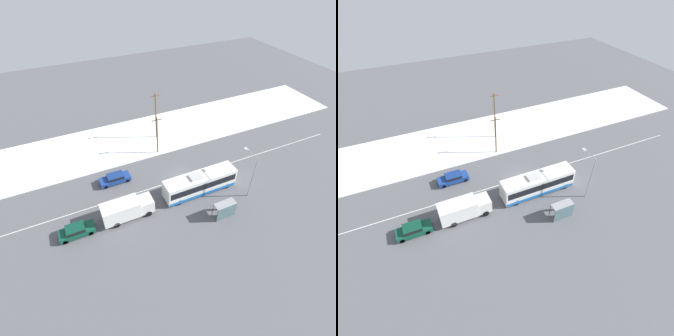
% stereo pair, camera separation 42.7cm
% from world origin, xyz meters
% --- Properties ---
extents(ground_plane, '(120.00, 120.00, 0.00)m').
position_xyz_m(ground_plane, '(0.00, 0.00, 0.00)').
color(ground_plane, '#56565B').
extents(snow_lot, '(80.00, 13.07, 0.12)m').
position_xyz_m(snow_lot, '(0.00, 13.49, 0.06)').
color(snow_lot, white).
rests_on(snow_lot, ground_plane).
extents(lane_marking_center, '(60.00, 0.12, 0.00)m').
position_xyz_m(lane_marking_center, '(0.00, 0.00, 0.00)').
color(lane_marking_center, silver).
rests_on(lane_marking_center, ground_plane).
extents(city_bus, '(10.99, 2.57, 3.37)m').
position_xyz_m(city_bus, '(1.00, -3.49, 1.64)').
color(city_bus, white).
rests_on(city_bus, ground_plane).
extents(box_truck, '(6.89, 2.30, 2.93)m').
position_xyz_m(box_truck, '(-10.21, -3.69, 1.63)').
color(box_truck, silver).
rests_on(box_truck, ground_plane).
extents(sedan_car, '(4.69, 1.80, 1.41)m').
position_xyz_m(sedan_car, '(-9.78, 3.60, 0.78)').
color(sedan_car, navy).
rests_on(sedan_car, ground_plane).
extents(parked_car_near_truck, '(4.45, 1.80, 1.48)m').
position_xyz_m(parked_car_near_truck, '(-16.88, -3.70, 0.81)').
color(parked_car_near_truck, '#0F4733').
rests_on(parked_car_near_truck, ground_plane).
extents(pedestrian_at_stop, '(0.64, 0.28, 1.77)m').
position_xyz_m(pedestrian_at_stop, '(2.21, -8.00, 1.08)').
color(pedestrian_at_stop, '#23232D').
rests_on(pedestrian_at_stop, ground_plane).
extents(bus_shelter, '(2.94, 1.20, 2.40)m').
position_xyz_m(bus_shelter, '(1.68, -9.12, 1.68)').
color(bus_shelter, gray).
rests_on(bus_shelter, ground_plane).
extents(streetlamp, '(0.36, 2.79, 7.10)m').
position_xyz_m(streetlamp, '(7.01, -6.69, 4.54)').
color(streetlamp, '#9EA3A8').
rests_on(streetlamp, ground_plane).
extents(utility_pole_roadside, '(1.80, 0.24, 7.08)m').
position_xyz_m(utility_pole_roadside, '(-0.94, 7.74, 3.72)').
color(utility_pole_roadside, brown).
rests_on(utility_pole_roadside, ground_plane).
extents(utility_pole_snowlot, '(1.80, 0.24, 8.92)m').
position_xyz_m(utility_pole_snowlot, '(0.72, 12.24, 4.65)').
color(utility_pole_snowlot, brown).
rests_on(utility_pole_snowlot, ground_plane).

